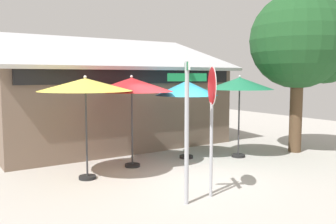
# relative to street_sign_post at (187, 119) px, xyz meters

# --- Properties ---
(ground_plane) EXTENTS (28.00, 28.00, 0.10)m
(ground_plane) POSITION_rel_street_sign_post_xyz_m (1.37, 1.58, -1.83)
(ground_plane) COLOR #ADA8A0
(cafe_building) EXTENTS (8.80, 4.61, 4.25)m
(cafe_building) POSITION_rel_street_sign_post_xyz_m (1.43, 6.71, -0.20)
(cafe_building) COLOR #705B4C
(cafe_building) RESTS_ON ground
(street_sign_post) EXTENTS (0.69, 0.74, 2.93)m
(street_sign_post) POSITION_rel_street_sign_post_xyz_m (0.00, 0.00, 0.00)
(street_sign_post) COLOR #A8AAB2
(street_sign_post) RESTS_ON ground
(stop_sign) EXTENTS (0.41, 0.75, 2.85)m
(stop_sign) POSITION_rel_street_sign_post_xyz_m (0.72, 0.07, 0.24)
(stop_sign) COLOR #A8AAB2
(stop_sign) RESTS_ON ground
(patio_umbrella_mustard_left) EXTENTS (2.36, 2.36, 2.65)m
(patio_umbrella_mustard_left) POSITION_rel_street_sign_post_xyz_m (-1.04, 2.86, 0.62)
(patio_umbrella_mustard_left) COLOR black
(patio_umbrella_mustard_left) RESTS_ON ground
(patio_umbrella_crimson_center) EXTENTS (2.38, 2.38, 2.66)m
(patio_umbrella_crimson_center) POSITION_rel_street_sign_post_xyz_m (0.50, 3.33, 0.59)
(patio_umbrella_crimson_center) COLOR black
(patio_umbrella_crimson_center) RESTS_ON ground
(patio_umbrella_teal_right) EXTENTS (1.99, 1.99, 2.55)m
(patio_umbrella_teal_right) POSITION_rel_street_sign_post_xyz_m (2.47, 3.36, 0.45)
(patio_umbrella_teal_right) COLOR black
(patio_umbrella_teal_right) RESTS_ON ground
(patio_umbrella_forest_green_far_right) EXTENTS (2.14, 2.14, 2.66)m
(patio_umbrella_forest_green_far_right) POSITION_rel_street_sign_post_xyz_m (3.98, 2.55, 0.59)
(patio_umbrella_forest_green_far_right) COLOR black
(patio_umbrella_forest_green_far_right) RESTS_ON ground
(shade_tree) EXTENTS (3.67, 3.26, 5.47)m
(shade_tree) POSITION_rel_street_sign_post_xyz_m (6.42, 1.95, 1.95)
(shade_tree) COLOR brown
(shade_tree) RESTS_ON ground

